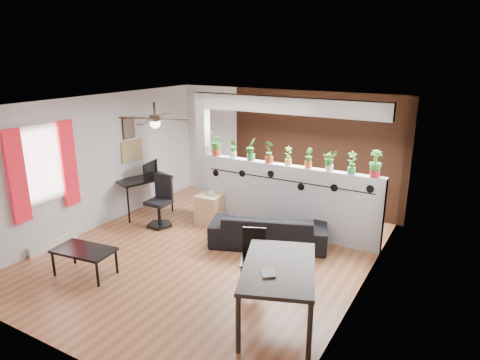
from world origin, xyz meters
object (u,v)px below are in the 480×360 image
at_px(potted_plant_3, 269,151).
at_px(potted_plant_6, 330,160).
at_px(ceiling_fan, 155,120).
at_px(potted_plant_1, 233,148).
at_px(cup, 211,193).
at_px(sofa, 268,230).
at_px(office_chair, 161,204).
at_px(potted_plant_7, 352,162).
at_px(folding_chair, 254,253).
at_px(potted_plant_5, 309,157).
at_px(potted_plant_8, 376,163).
at_px(potted_plant_2, 251,148).
at_px(potted_plant_0, 217,144).
at_px(computer_desk, 144,182).
at_px(potted_plant_4, 288,155).
at_px(coffee_table, 84,252).
at_px(cube_shelf, 209,209).
at_px(dining_table, 279,272).

xyz_separation_m(potted_plant_3, potted_plant_6, (1.19, -0.00, -0.03)).
bearing_deg(ceiling_fan, potted_plant_1, 77.02).
bearing_deg(potted_plant_6, cup, -171.60).
relative_size(sofa, office_chair, 1.93).
height_order(potted_plant_7, folding_chair, potted_plant_7).
distance_m(potted_plant_5, potted_plant_8, 1.19).
bearing_deg(folding_chair, potted_plant_2, 119.48).
bearing_deg(folding_chair, potted_plant_0, 133.46).
relative_size(potted_plant_8, folding_chair, 0.51).
distance_m(potted_plant_1, cup, 1.02).
height_order(sofa, computer_desk, computer_desk).
xyz_separation_m(potted_plant_1, sofa, (1.14, -0.69, -1.25)).
bearing_deg(potted_plant_0, office_chair, -128.38).
relative_size(potted_plant_1, computer_desk, 0.29).
relative_size(potted_plant_3, potted_plant_7, 1.09).
distance_m(computer_desk, folding_chair, 3.73).
height_order(potted_plant_7, potted_plant_8, potted_plant_8).
bearing_deg(potted_plant_5, cup, -169.90).
relative_size(potted_plant_0, sofa, 0.24).
xyz_separation_m(potted_plant_5, office_chair, (-2.72, -0.94, -1.10)).
bearing_deg(potted_plant_5, potted_plant_2, 180.00).
relative_size(potted_plant_4, cup, 3.03).
distance_m(potted_plant_2, coffee_table, 3.55).
relative_size(cup, office_chair, 0.12).
distance_m(office_chair, coffee_table, 2.16).
relative_size(potted_plant_1, potted_plant_5, 0.97).
bearing_deg(folding_chair, potted_plant_4, 100.36).
distance_m(potted_plant_8, computer_desk, 4.75).
xyz_separation_m(potted_plant_2, folding_chair, (1.17, -2.07, -1.05)).
bearing_deg(potted_plant_7, cube_shelf, -172.95).
bearing_deg(potted_plant_5, potted_plant_4, 180.00).
height_order(potted_plant_7, cup, potted_plant_7).
height_order(potted_plant_5, dining_table, potted_plant_5).
xyz_separation_m(ceiling_fan, cube_shelf, (0.04, 1.46, -2.02)).
bearing_deg(dining_table, folding_chair, 137.79).
xyz_separation_m(potted_plant_0, sofa, (1.53, -0.69, -1.31)).
bearing_deg(potted_plant_4, folding_chair, -79.64).
bearing_deg(office_chair, folding_chair, -22.54).
relative_size(potted_plant_7, office_chair, 0.39).
bearing_deg(potted_plant_1, dining_table, -50.06).
bearing_deg(sofa, coffee_table, 29.64).
bearing_deg(potted_plant_4, cup, -167.34).
xyz_separation_m(sofa, dining_table, (1.12, -2.01, 0.43)).
bearing_deg(cube_shelf, folding_chair, -47.61).
height_order(ceiling_fan, potted_plant_0, ceiling_fan).
xyz_separation_m(ceiling_fan, potted_plant_3, (1.21, 1.80, -0.73)).
relative_size(potted_plant_6, potted_plant_7, 0.95).
bearing_deg(potted_plant_0, potted_plant_1, 0.00).
height_order(potted_plant_5, potted_plant_7, potted_plant_7).
distance_m(cube_shelf, coffee_table, 2.80).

